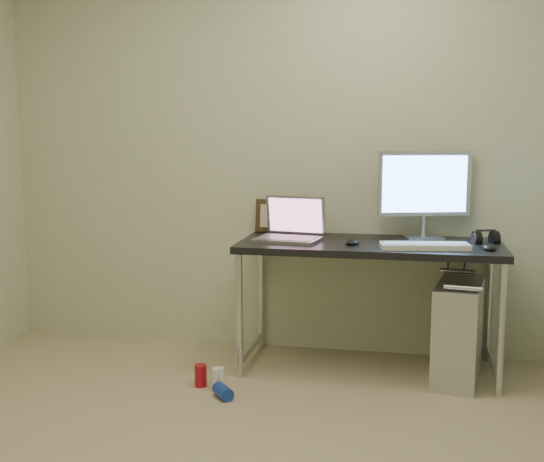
{
  "coord_description": "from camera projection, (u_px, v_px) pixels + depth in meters",
  "views": [
    {
      "loc": [
        0.83,
        -2.45,
        1.36
      ],
      "look_at": [
        0.12,
        1.08,
        0.85
      ],
      "focal_mm": 45.0,
      "sensor_mm": 36.0,
      "label": 1
    }
  ],
  "objects": [
    {
      "name": "wall_back",
      "position": [
        275.0,
        152.0,
        4.25
      ],
      "size": [
        3.5,
        0.02,
        2.5
      ],
      "primitive_type": "cube",
      "color": "beige",
      "rests_on": "ground"
    },
    {
      "name": "desk",
      "position": [
        370.0,
        257.0,
        3.9
      ],
      "size": [
        1.48,
        0.65,
        0.75
      ],
      "color": "black",
      "rests_on": "ground"
    },
    {
      "name": "tower_computer",
      "position": [
        458.0,
        331.0,
        3.78
      ],
      "size": [
        0.31,
        0.56,
        0.59
      ],
      "rotation": [
        0.0,
        0.0,
        -0.16
      ],
      "color": "#B6B6BB",
      "rests_on": "ground"
    },
    {
      "name": "cable_a",
      "position": [
        447.0,
        295.0,
        4.11
      ],
      "size": [
        0.01,
        0.16,
        0.69
      ],
      "primitive_type": "cylinder",
      "rotation": [
        0.21,
        0.0,
        0.0
      ],
      "color": "black",
      "rests_on": "ground"
    },
    {
      "name": "cable_b",
      "position": [
        462.0,
        299.0,
        4.08
      ],
      "size": [
        0.02,
        0.11,
        0.71
      ],
      "primitive_type": "cylinder",
      "rotation": [
        0.14,
        0.0,
        0.09
      ],
      "color": "black",
      "rests_on": "ground"
    },
    {
      "name": "can_red",
      "position": [
        201.0,
        375.0,
        3.71
      ],
      "size": [
        0.07,
        0.07,
        0.12
      ],
      "primitive_type": "cylinder",
      "rotation": [
        0.0,
        0.0,
        -0.06
      ],
      "color": "#A9121C",
      "rests_on": "ground"
    },
    {
      "name": "can_white",
      "position": [
        218.0,
        379.0,
        3.66
      ],
      "size": [
        0.08,
        0.08,
        0.12
      ],
      "primitive_type": "cylinder",
      "rotation": [
        0.0,
        0.0,
        -0.23
      ],
      "color": "white",
      "rests_on": "ground"
    },
    {
      "name": "can_blue",
      "position": [
        223.0,
        392.0,
        3.54
      ],
      "size": [
        0.13,
        0.14,
        0.07
      ],
      "primitive_type": "cylinder",
      "rotation": [
        1.57,
        0.0,
        0.69
      ],
      "color": "#1636A3",
      "rests_on": "ground"
    },
    {
      "name": "laptop",
      "position": [
        291.0,
        230.0,
        3.97
      ],
      "size": [
        0.4,
        0.35,
        0.25
      ],
      "rotation": [
        0.0,
        0.0,
        -0.16
      ],
      "color": "#A7A6AD",
      "rests_on": "desk"
    },
    {
      "name": "monitor",
      "position": [
        425.0,
        188.0,
        3.98
      ],
      "size": [
        0.54,
        0.21,
        0.51
      ],
      "rotation": [
        0.0,
        0.0,
        0.28
      ],
      "color": "#A7A6AD",
      "rests_on": "desk"
    },
    {
      "name": "keyboard",
      "position": [
        425.0,
        246.0,
        3.67
      ],
      "size": [
        0.49,
        0.23,
        0.03
      ],
      "primitive_type": "cube",
      "rotation": [
        0.0,
        0.0,
        0.16
      ],
      "color": "white",
      "rests_on": "desk"
    },
    {
      "name": "mouse_right",
      "position": [
        489.0,
        247.0,
        3.62
      ],
      "size": [
        0.07,
        0.11,
        0.04
      ],
      "primitive_type": "ellipsoid",
      "rotation": [
        0.0,
        0.0,
        -0.01
      ],
      "color": "black",
      "rests_on": "desk"
    },
    {
      "name": "mouse_left",
      "position": [
        352.0,
        241.0,
        3.81
      ],
      "size": [
        0.08,
        0.13,
        0.04
      ],
      "primitive_type": "ellipsoid",
      "rotation": [
        0.0,
        0.0,
        -0.01
      ],
      "color": "black",
      "rests_on": "desk"
    },
    {
      "name": "headphones",
      "position": [
        486.0,
        238.0,
        3.86
      ],
      "size": [
        0.17,
        0.09,
        0.1
      ],
      "rotation": [
        0.0,
        0.0,
        0.34
      ],
      "color": "black",
      "rests_on": "desk"
    },
    {
      "name": "picture_frame",
      "position": [
        276.0,
        216.0,
        4.28
      ],
      "size": [
        0.26,
        0.08,
        0.21
      ],
      "primitive_type": "cube",
      "rotation": [
        -0.21,
        0.0,
        0.03
      ],
      "color": "black",
      "rests_on": "desk"
    },
    {
      "name": "webcam",
      "position": [
        303.0,
        220.0,
        4.19
      ],
      "size": [
        0.04,
        0.04,
        0.12
      ],
      "rotation": [
        0.0,
        0.0,
        0.13
      ],
      "color": "silver",
      "rests_on": "desk"
    }
  ]
}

